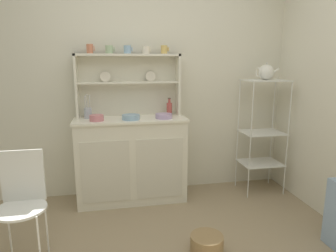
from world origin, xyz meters
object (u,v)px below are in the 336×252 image
at_px(hutch_cabinet, 131,159).
at_px(floor_basket, 207,244).
at_px(wire_chair, 22,197).
at_px(jam_bottle, 169,108).
at_px(utensil_jar, 88,113).
at_px(cup_terracotta_0, 90,49).
at_px(bowl_mixing_large, 97,118).
at_px(bakers_rack, 263,125).
at_px(porcelain_teapot, 266,72).
at_px(hutch_shelf_unit, 128,80).

distance_m(hutch_cabinet, floor_basket, 1.25).
distance_m(wire_chair, floor_basket, 1.45).
distance_m(hutch_cabinet, jam_bottle, 0.68).
xyz_separation_m(wire_chair, utensil_jar, (0.44, 0.99, 0.45)).
relative_size(cup_terracotta_0, bowl_mixing_large, 0.67).
xyz_separation_m(hutch_cabinet, bakers_rack, (1.47, -0.05, 0.32)).
relative_size(floor_basket, porcelain_teapot, 1.02).
relative_size(hutch_cabinet, bakers_rack, 0.91).
bearing_deg(cup_terracotta_0, jam_bottle, -2.55).
xyz_separation_m(wire_chair, porcelain_teapot, (2.34, 0.86, 0.85)).
relative_size(floor_basket, utensil_jar, 1.03).
xyz_separation_m(bowl_mixing_large, jam_bottle, (0.77, 0.16, 0.05)).
xyz_separation_m(wire_chair, bowl_mixing_large, (0.53, 0.83, 0.41)).
height_order(wire_chair, porcelain_teapot, porcelain_teapot).
distance_m(wire_chair, bowl_mixing_large, 1.07).
height_order(hutch_shelf_unit, utensil_jar, hutch_shelf_unit).
bearing_deg(bakers_rack, cup_terracotta_0, 174.65).
bearing_deg(bakers_rack, bowl_mixing_large, -179.30).
bearing_deg(hutch_shelf_unit, floor_basket, -68.20).
xyz_separation_m(hutch_cabinet, porcelain_teapot, (1.47, -0.05, 0.90)).
bearing_deg(hutch_shelf_unit, jam_bottle, -10.23).
xyz_separation_m(cup_terracotta_0, porcelain_teapot, (1.85, -0.17, -0.24)).
distance_m(jam_bottle, porcelain_teapot, 1.12).
distance_m(bakers_rack, wire_chair, 2.51).
relative_size(bakers_rack, jam_bottle, 6.69).
height_order(floor_basket, cup_terracotta_0, cup_terracotta_0).
xyz_separation_m(hutch_shelf_unit, floor_basket, (0.50, -1.24, -1.22)).
distance_m(hutch_cabinet, porcelain_teapot, 1.73).
bearing_deg(wire_chair, hutch_cabinet, 43.64).
xyz_separation_m(hutch_shelf_unit, bowl_mixing_large, (-0.34, -0.24, -0.36)).
bearing_deg(porcelain_teapot, bowl_mixing_large, -179.30).
bearing_deg(hutch_cabinet, floor_basket, -65.26).
xyz_separation_m(hutch_shelf_unit, porcelain_teapot, (1.47, -0.22, 0.08)).
height_order(hutch_cabinet, wire_chair, hutch_cabinet).
bearing_deg(utensil_jar, bakers_rack, -3.86).
relative_size(hutch_cabinet, floor_basket, 4.45).
relative_size(bowl_mixing_large, porcelain_teapot, 0.55).
relative_size(hutch_shelf_unit, floor_basket, 4.16).
bearing_deg(hutch_cabinet, utensil_jar, 169.82).
height_order(bowl_mixing_large, porcelain_teapot, porcelain_teapot).
distance_m(bakers_rack, cup_terracotta_0, 2.04).
bearing_deg(wire_chair, bakers_rack, 17.41).
relative_size(bakers_rack, cup_terracotta_0, 13.84).
distance_m(floor_basket, bowl_mixing_large, 1.57).
distance_m(utensil_jar, porcelain_teapot, 1.95).
xyz_separation_m(hutch_cabinet, hutch_shelf_unit, (-0.00, 0.16, 0.83)).
xyz_separation_m(bakers_rack, porcelain_teapot, (-0.00, -0.00, 0.59)).
bearing_deg(bakers_rack, jam_bottle, 172.49).
bearing_deg(hutch_shelf_unit, wire_chair, -128.95).
distance_m(hutch_shelf_unit, bowl_mixing_large, 0.55).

